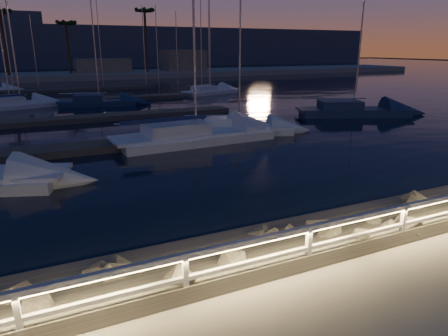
{
  "coord_description": "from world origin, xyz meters",
  "views": [
    {
      "loc": [
        -4.26,
        -6.67,
        4.92
      ],
      "look_at": [
        0.72,
        4.0,
        1.36
      ],
      "focal_mm": 32.0,
      "sensor_mm": 36.0,
      "label": 1
    }
  ],
  "objects_px": {
    "sailboat_c": "(236,127)",
    "guard_rail": "(269,246)",
    "sailboat_d": "(351,110)",
    "sailboat_h": "(192,135)",
    "sailboat_k": "(8,104)",
    "sailboat_g": "(97,102)",
    "sailboat_j": "(19,104)",
    "sailboat_l": "(209,91)"
  },
  "relations": [
    {
      "from": "sailboat_c",
      "to": "sailboat_d",
      "type": "bearing_deg",
      "value": 32.04
    },
    {
      "from": "sailboat_d",
      "to": "sailboat_h",
      "type": "distance_m",
      "value": 16.23
    },
    {
      "from": "sailboat_c",
      "to": "sailboat_k",
      "type": "xyz_separation_m",
      "value": [
        -14.37,
        19.08,
        0.02
      ]
    },
    {
      "from": "sailboat_h",
      "to": "sailboat_k",
      "type": "height_order",
      "value": "sailboat_h"
    },
    {
      "from": "guard_rail",
      "to": "sailboat_d",
      "type": "bearing_deg",
      "value": 44.35
    },
    {
      "from": "guard_rail",
      "to": "sailboat_k",
      "type": "relative_size",
      "value": 3.26
    },
    {
      "from": "sailboat_c",
      "to": "sailboat_g",
      "type": "bearing_deg",
      "value": 130.33
    },
    {
      "from": "guard_rail",
      "to": "sailboat_g",
      "type": "bearing_deg",
      "value": 88.01
    },
    {
      "from": "sailboat_g",
      "to": "guard_rail",
      "type": "bearing_deg",
      "value": -77.56
    },
    {
      "from": "sailboat_h",
      "to": "sailboat_k",
      "type": "bearing_deg",
      "value": 114.79
    },
    {
      "from": "sailboat_h",
      "to": "sailboat_j",
      "type": "bearing_deg",
      "value": 112.72
    },
    {
      "from": "guard_rail",
      "to": "sailboat_h",
      "type": "bearing_deg",
      "value": 75.47
    },
    {
      "from": "sailboat_k",
      "to": "sailboat_l",
      "type": "bearing_deg",
      "value": -4.93
    },
    {
      "from": "sailboat_c",
      "to": "sailboat_l",
      "type": "bearing_deg",
      "value": 91.61
    },
    {
      "from": "sailboat_c",
      "to": "sailboat_l",
      "type": "relative_size",
      "value": 0.96
    },
    {
      "from": "sailboat_c",
      "to": "sailboat_d",
      "type": "height_order",
      "value": "sailboat_d"
    },
    {
      "from": "guard_rail",
      "to": "sailboat_c",
      "type": "distance_m",
      "value": 18.53
    },
    {
      "from": "sailboat_g",
      "to": "sailboat_h",
      "type": "height_order",
      "value": "sailboat_h"
    },
    {
      "from": "guard_rail",
      "to": "sailboat_d",
      "type": "distance_m",
      "value": 27.74
    },
    {
      "from": "sailboat_k",
      "to": "sailboat_d",
      "type": "bearing_deg",
      "value": -46.0
    },
    {
      "from": "sailboat_g",
      "to": "sailboat_k",
      "type": "height_order",
      "value": "sailboat_k"
    },
    {
      "from": "sailboat_h",
      "to": "sailboat_j",
      "type": "relative_size",
      "value": 1.48
    },
    {
      "from": "sailboat_d",
      "to": "sailboat_l",
      "type": "relative_size",
      "value": 1.21
    },
    {
      "from": "sailboat_c",
      "to": "sailboat_k",
      "type": "distance_m",
      "value": 23.88
    },
    {
      "from": "sailboat_j",
      "to": "sailboat_k",
      "type": "height_order",
      "value": "sailboat_k"
    },
    {
      "from": "sailboat_h",
      "to": "sailboat_g",
      "type": "bearing_deg",
      "value": 95.47
    },
    {
      "from": "sailboat_c",
      "to": "sailboat_j",
      "type": "distance_m",
      "value": 23.4
    },
    {
      "from": "sailboat_d",
      "to": "sailboat_l",
      "type": "xyz_separation_m",
      "value": [
        -4.55,
        20.07,
        -0.05
      ]
    },
    {
      "from": "sailboat_l",
      "to": "sailboat_c",
      "type": "bearing_deg",
      "value": -127.7
    },
    {
      "from": "sailboat_c",
      "to": "sailboat_l",
      "type": "height_order",
      "value": "sailboat_l"
    },
    {
      "from": "sailboat_c",
      "to": "sailboat_j",
      "type": "height_order",
      "value": "sailboat_c"
    },
    {
      "from": "guard_rail",
      "to": "sailboat_d",
      "type": "xyz_separation_m",
      "value": [
        19.83,
        19.38,
        -0.92
      ]
    },
    {
      "from": "sailboat_l",
      "to": "sailboat_k",
      "type": "bearing_deg",
      "value": 170.05
    },
    {
      "from": "sailboat_h",
      "to": "sailboat_l",
      "type": "distance_m",
      "value": 26.36
    },
    {
      "from": "sailboat_g",
      "to": "sailboat_c",
      "type": "bearing_deg",
      "value": -55.46
    },
    {
      "from": "sailboat_c",
      "to": "guard_rail",
      "type": "bearing_deg",
      "value": -94.24
    },
    {
      "from": "sailboat_h",
      "to": "sailboat_l",
      "type": "xyz_separation_m",
      "value": [
        11.23,
        23.85,
        -0.07
      ]
    },
    {
      "from": "sailboat_k",
      "to": "sailboat_l",
      "type": "relative_size",
      "value": 1.02
    },
    {
      "from": "guard_rail",
      "to": "sailboat_l",
      "type": "distance_m",
      "value": 42.32
    },
    {
      "from": "guard_rail",
      "to": "sailboat_g",
      "type": "height_order",
      "value": "sailboat_g"
    },
    {
      "from": "sailboat_g",
      "to": "sailboat_k",
      "type": "xyz_separation_m",
      "value": [
        -7.91,
        1.42,
        0.01
      ]
    },
    {
      "from": "sailboat_g",
      "to": "sailboat_j",
      "type": "distance_m",
      "value": 7.17
    }
  ]
}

